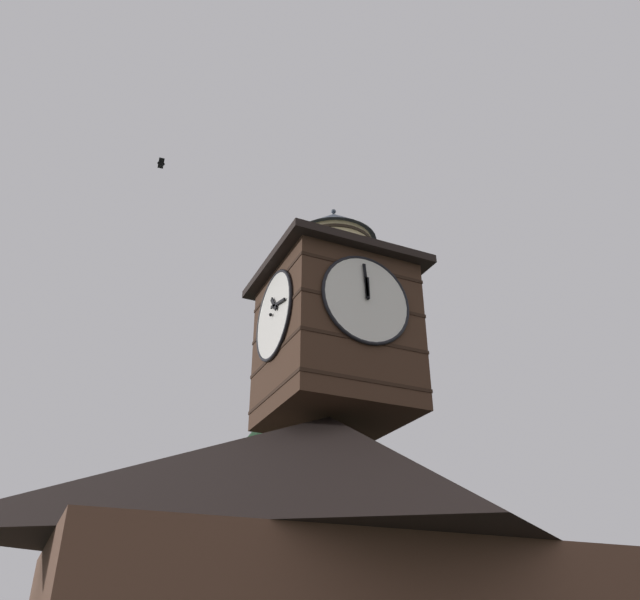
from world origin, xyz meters
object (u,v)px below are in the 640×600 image
building_main (331,562)px  moon (368,484)px  pine_tree_behind (295,499)px  flying_bird_high (161,164)px  clock_tower (335,322)px

building_main → moon: 36.02m
building_main → moon: bearing=-120.7°
building_main → pine_tree_behind: 5.90m
building_main → flying_bird_high: 14.23m
building_main → pine_tree_behind: size_ratio=0.95×
building_main → moon: size_ratio=6.44×
building_main → flying_bird_high: flying_bird_high is taller
flying_bird_high → clock_tower: bearing=154.2°
clock_tower → building_main: bearing=42.0°
clock_tower → flying_bird_high: bearing=-25.8°
clock_tower → pine_tree_behind: clock_tower is taller
building_main → flying_bird_high: size_ratio=24.18×
moon → flying_bird_high: size_ratio=3.76×
building_main → clock_tower: bearing=-138.0°
building_main → moon: moon is taller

